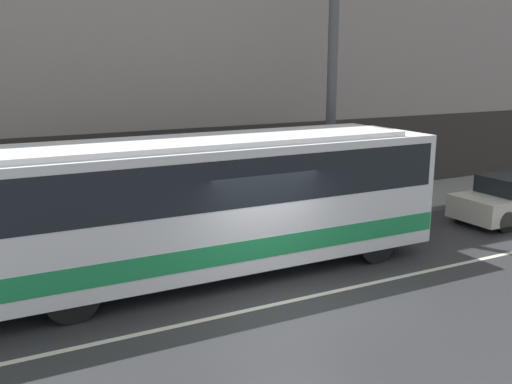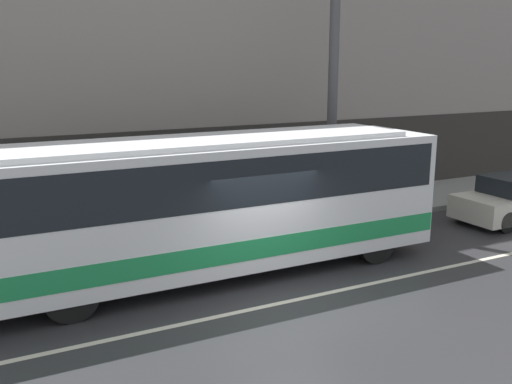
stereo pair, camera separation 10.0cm
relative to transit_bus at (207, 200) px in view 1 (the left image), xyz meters
The scene contains 6 objects.
ground_plane 2.92m from the transit_bus, 68.13° to the right, with size 60.00×60.00×0.00m, color #2D2D30.
sidewalk 3.95m from the transit_bus, 76.05° to the left, with size 60.00×3.20×0.18m.
building_facade 6.56m from the transit_bus, 80.62° to the left, with size 60.00×0.35×11.80m.
lane_stripe 2.92m from the transit_bus, 68.13° to the right, with size 54.00×0.14×0.01m.
transit_bus is the anchor object (origin of this frame).
utility_pole_near 6.41m from the transit_bus, 27.29° to the left, with size 0.30×0.30×8.75m.
Camera 1 is at (-5.56, -9.39, 4.83)m, focal length 40.00 mm.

